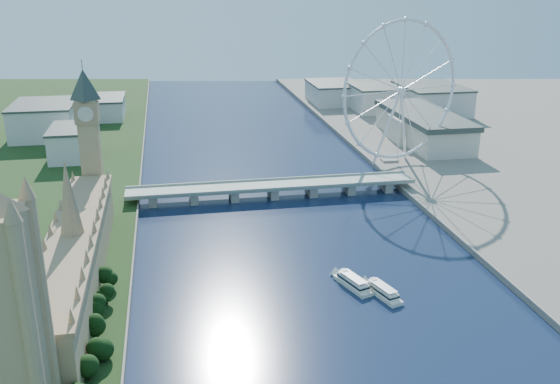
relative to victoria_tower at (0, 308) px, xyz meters
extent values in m
cube|color=tan|center=(0.00, 0.00, -8.49)|extent=(22.00, 22.00, 86.00)
cube|color=tan|center=(7.00, 115.00, -37.49)|extent=(24.00, 200.00, 28.00)
cone|color=#937A59|center=(7.00, 115.00, -1.49)|extent=(12.00, 12.00, 40.00)
cube|color=tan|center=(7.00, 223.00, -11.49)|extent=(13.00, 13.00, 80.00)
cube|color=#937A59|center=(7.00, 223.00, 20.51)|extent=(15.00, 15.00, 14.00)
pyramid|color=#2D3833|center=(7.00, 223.00, 48.51)|extent=(20.02, 20.02, 20.00)
cube|color=gray|center=(135.00, 245.00, -45.99)|extent=(220.00, 22.00, 2.00)
cube|color=gray|center=(45.00, 245.00, -50.74)|extent=(6.00, 20.00, 7.50)
cube|color=gray|center=(75.00, 245.00, -50.74)|extent=(6.00, 20.00, 7.50)
cube|color=gray|center=(105.00, 245.00, -50.74)|extent=(6.00, 20.00, 7.50)
cube|color=gray|center=(135.00, 245.00, -50.74)|extent=(6.00, 20.00, 7.50)
cube|color=gray|center=(165.00, 245.00, -50.74)|extent=(6.00, 20.00, 7.50)
cube|color=gray|center=(195.00, 245.00, -50.74)|extent=(6.00, 20.00, 7.50)
cube|color=gray|center=(225.00, 245.00, -50.74)|extent=(6.00, 20.00, 7.50)
torus|color=silver|center=(255.00, 300.00, 13.51)|extent=(113.60, 39.12, 118.60)
cylinder|color=silver|center=(255.00, 300.00, 13.51)|extent=(7.25, 6.61, 6.00)
cube|color=gray|center=(252.00, 310.00, -50.49)|extent=(14.00, 10.00, 2.00)
cube|color=beige|center=(-25.00, 375.00, -38.49)|extent=(40.00, 60.00, 26.00)
cube|color=beige|center=(-65.00, 465.00, -35.49)|extent=(60.00, 80.00, 32.00)
cube|color=beige|center=(-15.00, 545.00, -40.49)|extent=(50.00, 70.00, 22.00)
cube|color=beige|center=(315.00, 525.00, -37.49)|extent=(60.00, 60.00, 28.00)
cube|color=beige|center=(375.00, 505.00, -36.49)|extent=(70.00, 90.00, 30.00)
cube|color=beige|center=(275.00, 585.00, -39.49)|extent=(60.00, 80.00, 24.00)
camera|label=1|loc=(58.79, -198.10, 105.15)|focal=40.00mm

